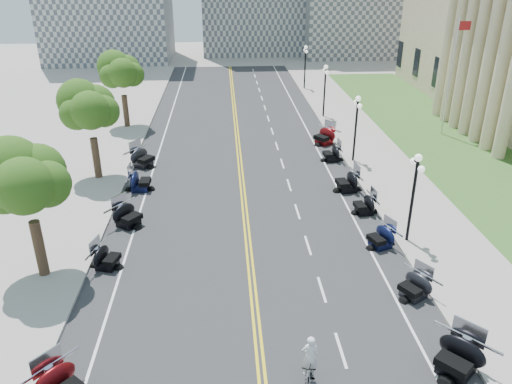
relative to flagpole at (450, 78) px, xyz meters
name	(u,v)px	position (x,y,z in m)	size (l,w,h in m)	color
ground	(253,292)	(-18.00, -22.00, -5.00)	(160.00, 160.00, 0.00)	gray
road	(244,199)	(-18.00, -12.00, -5.00)	(16.00, 90.00, 0.01)	#333335
centerline_yellow_a	(242,199)	(-18.12, -12.00, -4.99)	(0.12, 90.00, 0.00)	yellow
centerline_yellow_b	(245,199)	(-17.88, -12.00, -4.99)	(0.12, 90.00, 0.00)	yellow
edge_line_north	(342,196)	(-11.60, -12.00, -4.99)	(0.12, 90.00, 0.00)	white
edge_line_south	(143,202)	(-24.40, -12.00, -4.99)	(0.12, 90.00, 0.00)	white
lane_dash_5	(341,350)	(-14.80, -26.00, -4.99)	(0.12, 2.00, 0.00)	white
lane_dash_6	(322,289)	(-14.80, -22.00, -4.99)	(0.12, 2.00, 0.00)	white
lane_dash_7	(308,245)	(-14.80, -18.00, -4.99)	(0.12, 2.00, 0.00)	white
lane_dash_8	(297,211)	(-14.80, -14.00, -4.99)	(0.12, 2.00, 0.00)	white
lane_dash_9	(289,185)	(-14.80, -10.00, -4.99)	(0.12, 2.00, 0.00)	white
lane_dash_10	(282,164)	(-14.80, -6.00, -4.99)	(0.12, 2.00, 0.00)	white
lane_dash_11	(277,146)	(-14.80, -2.00, -4.99)	(0.12, 2.00, 0.00)	white
lane_dash_12	(272,131)	(-14.80, 2.00, -4.99)	(0.12, 2.00, 0.00)	white
lane_dash_13	(268,118)	(-14.80, 6.00, -4.99)	(0.12, 2.00, 0.00)	white
lane_dash_14	(265,108)	(-14.80, 10.00, -4.99)	(0.12, 2.00, 0.00)	white
lane_dash_15	(262,98)	(-14.80, 14.00, -4.99)	(0.12, 2.00, 0.00)	white
lane_dash_16	(259,90)	(-14.80, 18.00, -4.99)	(0.12, 2.00, 0.00)	white
lane_dash_17	(257,83)	(-14.80, 22.00, -4.99)	(0.12, 2.00, 0.00)	white
lane_dash_18	(255,76)	(-14.80, 26.00, -4.99)	(0.12, 2.00, 0.00)	white
lane_dash_19	(253,70)	(-14.80, 30.00, -4.99)	(0.12, 2.00, 0.00)	white
sidewalk_north	(404,193)	(-7.50, -12.00, -4.92)	(5.00, 90.00, 0.15)	#9E9991
sidewalk_south	(77,203)	(-28.50, -12.00, -4.92)	(5.00, 90.00, 0.15)	#9E9991
lawn	(455,150)	(-0.50, -4.00, -4.95)	(9.00, 60.00, 0.10)	#356023
street_lamp_2	(412,199)	(-9.40, -18.00, -2.40)	(0.50, 1.20, 4.90)	black
street_lamp_3	(356,129)	(-9.40, -6.00, -2.40)	(0.50, 1.20, 4.90)	black
street_lamp_4	(325,91)	(-9.40, 6.00, -2.40)	(0.50, 1.20, 4.90)	black
street_lamp_5	(305,67)	(-9.40, 18.00, -2.40)	(0.50, 1.20, 4.90)	black
flagpole	(450,78)	(0.00, 0.00, 0.00)	(1.10, 0.20, 10.00)	silver
tree_2	(26,187)	(-28.00, -20.00, -0.25)	(4.80, 4.80, 9.20)	#235619
tree_3	(90,113)	(-28.00, -8.00, -0.25)	(4.80, 4.80, 9.20)	#235619
tree_4	(122,76)	(-28.00, 4.00, -0.25)	(4.80, 4.80, 9.20)	#235619
motorcycle_n_4	(458,356)	(-10.83, -27.42, -4.22)	(2.23, 2.23, 1.56)	black
motorcycle_n_5	(415,285)	(-10.76, -22.81, -4.36)	(1.83, 1.83, 1.28)	black
motorcycle_n_6	(381,236)	(-10.98, -18.38, -4.35)	(1.85, 1.85, 1.30)	black
motorcycle_n_7	(365,204)	(-10.80, -14.47, -4.36)	(1.83, 1.83, 1.28)	black
motorcycle_n_8	(347,181)	(-11.09, -11.19, -4.26)	(2.12, 2.12, 1.48)	black
motorcycle_n_9	(332,152)	(-10.98, -5.63, -4.33)	(1.92, 1.92, 1.34)	black
motorcycle_n_10	(324,135)	(-10.81, -1.78, -4.23)	(2.21, 2.21, 1.55)	#590A0C
motorcycle_s_4	(60,384)	(-25.00, -27.77, -4.27)	(2.07, 2.07, 1.45)	#590A0C
motorcycle_s_6	(106,256)	(-25.13, -19.43, -4.37)	(1.81, 1.81, 1.27)	black
motorcycle_s_7	(128,214)	(-24.79, -15.10, -4.27)	(2.08, 2.08, 1.46)	black
motorcycle_s_8	(140,180)	(-24.81, -10.15, -4.26)	(2.12, 2.12, 1.48)	black
motorcycle_s_9	(142,157)	(-25.22, -5.86, -4.23)	(2.21, 2.21, 1.55)	black
bicycle	(309,371)	(-16.34, -27.52, -4.48)	(0.49, 1.72, 1.04)	#A51414
cyclist_rider	(311,341)	(-16.34, -27.52, -3.11)	(0.63, 0.41, 1.72)	white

